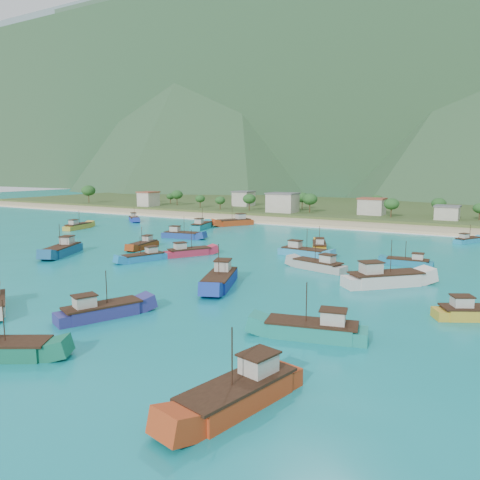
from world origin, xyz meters
The scene contains 27 objects.
ground centered at (0.00, 0.00, 0.00)m, with size 600.00×600.00×0.00m, color #0C7E8E.
beach centered at (0.00, 79.00, 0.00)m, with size 400.00×18.00×1.20m, color beige.
land centered at (0.00, 140.00, 0.00)m, with size 400.00×110.00×2.40m, color #385123.
surf_line centered at (0.00, 69.50, 0.00)m, with size 400.00×2.50×0.08m, color white.
mountains centered at (-18.31, 403.81, 106.83)m, with size 1520.00×440.00×260.00m.
village centered at (14.15, 101.99, 4.65)m, with size 218.18×30.55×7.26m.
vegetation centered at (-9.89, 102.38, 5.06)m, with size 275.81×25.98×8.89m.
boat_0 centered at (-69.96, 28.93, 0.71)m, with size 4.82×10.64×6.06m.
boat_1 centered at (1.14, -29.04, 0.76)m, with size 7.12×11.09×6.33m.
boat_3 centered at (-31.09, 29.89, 0.74)m, with size 10.91×4.78×6.23m.
boat_4 centered at (5.44, -8.19, 0.94)m, with size 7.87×12.89×7.33m.
boat_6 centered at (41.62, -6.10, 0.67)m, with size 10.05×7.28×5.82m.
boat_7 centered at (-29.15, 12.86, 0.61)m, with size 4.34×9.69×5.53m.
boat_8 centered at (6.93, 31.84, 0.65)m, with size 6.36×10.09×5.75m.
boat_11 centered at (35.67, 59.71, 0.50)m, with size 6.27×8.38×4.89m.
boat_12 centered at (14.66, 10.97, 0.72)m, with size 10.83×5.56×6.14m.
boat_13 centered at (27.87, 5.03, 1.02)m, with size 12.08×11.94×7.75m.
boat_14 centered at (-37.67, 48.70, 0.81)m, with size 6.03×11.70×6.64m.
boat_15 centered at (27.06, -39.06, 0.88)m, with size 6.09×12.38×7.03m.
boat_17 centered at (-38.57, -2.34, 0.92)m, with size 8.31×12.61×7.21m.
boat_18 centered at (26.66, -22.31, 0.81)m, with size 11.68×5.85×6.63m.
boat_19 centered at (-14.40, 10.30, 0.68)m, with size 7.71×10.11×5.92m.
boat_21 centered at (-33.29, 61.27, 0.92)m, with size 9.33×12.31×7.20m.
boat_22 centered at (-18.87, 1.37, 0.60)m, with size 5.94×9.62×5.47m.
boat_23 centered at (-70.15, 53.93, 0.62)m, with size 9.05×8.25×5.60m.
boat_25 centered at (28.24, 23.25, 0.53)m, with size 8.75×3.08×5.08m.
boat_27 centered at (6.98, 22.12, 0.75)m, with size 10.94×4.24×6.30m.
Camera 1 is at (44.37, -68.89, 18.50)m, focal length 35.00 mm.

